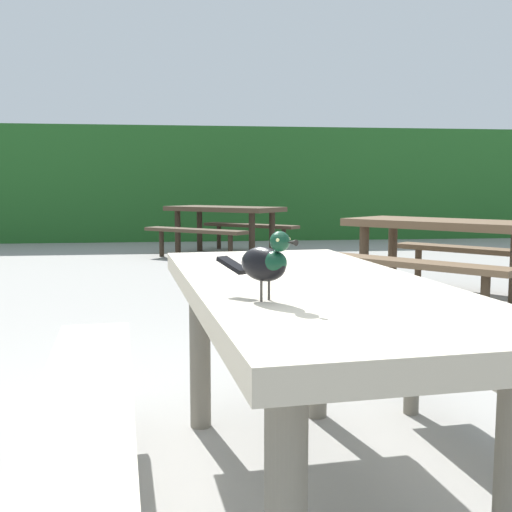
{
  "coord_description": "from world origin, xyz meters",
  "views": [
    {
      "loc": [
        -0.08,
        -1.76,
        1.03
      ],
      "look_at": [
        0.13,
        -0.05,
        0.84
      ],
      "focal_mm": 42.9,
      "sensor_mm": 36.0,
      "label": 1
    }
  ],
  "objects": [
    {
      "name": "hedge_wall",
      "position": [
        0.0,
        10.84,
        1.09
      ],
      "size": [
        28.0,
        1.87,
        2.18
      ],
      "primitive_type": "cube",
      "color": "#235B23",
      "rests_on": "ground"
    },
    {
      "name": "picnic_table_mid_right",
      "position": [
        0.59,
        7.54,
        0.56
      ],
      "size": [
        2.39,
        2.39,
        0.74
      ],
      "color": "#473828",
      "rests_on": "ground"
    },
    {
      "name": "bird_grackle",
      "position": [
        0.14,
        -0.21,
        0.84
      ],
      "size": [
        0.19,
        0.25,
        0.18
      ],
      "color": "black",
      "rests_on": "picnic_table_foreground"
    },
    {
      "name": "picnic_table_mid_left",
      "position": [
        2.31,
        3.45,
        0.56
      ],
      "size": [
        2.39,
        2.39,
        0.74
      ],
      "color": "brown",
      "rests_on": "ground"
    },
    {
      "name": "picnic_table_foreground",
      "position": [
        0.33,
        0.14,
        0.56
      ],
      "size": [
        1.83,
        1.86,
        0.74
      ],
      "color": "#B2A893",
      "rests_on": "ground"
    }
  ]
}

